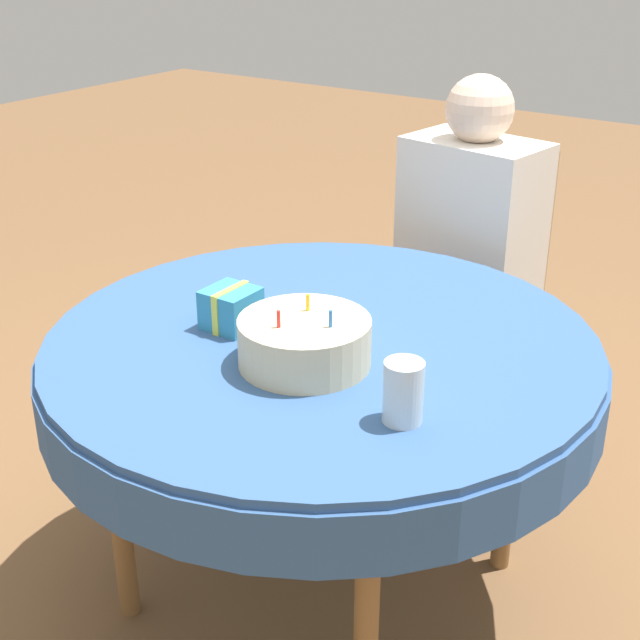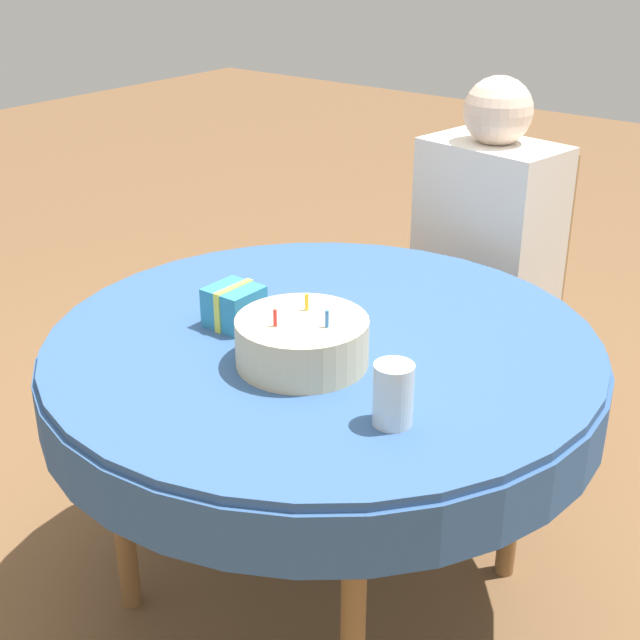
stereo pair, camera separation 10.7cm
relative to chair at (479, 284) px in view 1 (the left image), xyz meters
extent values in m
plane|color=brown|center=(0.05, -0.96, -0.52)|extent=(12.00, 12.00, 0.00)
cylinder|color=#335689|center=(0.05, -0.96, 0.20)|extent=(1.26, 1.26, 0.02)
cylinder|color=#335689|center=(0.05, -0.96, 0.12)|extent=(1.28, 1.28, 0.13)
cylinder|color=brown|center=(-0.30, -1.31, -0.16)|extent=(0.05, 0.05, 0.71)
cylinder|color=brown|center=(0.39, -1.31, -0.16)|extent=(0.05, 0.05, 0.71)
cylinder|color=brown|center=(-0.30, -0.61, -0.16)|extent=(0.05, 0.05, 0.71)
cylinder|color=brown|center=(0.39, -0.61, -0.16)|extent=(0.05, 0.05, 0.71)
cube|color=#A37A4C|center=(-0.01, -0.07, -0.06)|extent=(0.43, 0.43, 0.04)
cube|color=#A37A4C|center=(0.02, 0.10, 0.20)|extent=(0.34, 0.08, 0.48)
cylinder|color=#A37A4C|center=(-0.19, -0.21, -0.30)|extent=(0.04, 0.04, 0.44)
cylinder|color=#A37A4C|center=(0.13, -0.25, -0.30)|extent=(0.04, 0.04, 0.44)
cylinder|color=#A37A4C|center=(-0.15, 0.12, -0.30)|extent=(0.04, 0.04, 0.44)
cylinder|color=#A37A4C|center=(0.17, 0.07, -0.30)|extent=(0.04, 0.04, 0.44)
cylinder|color=beige|center=(-0.14, -0.23, -0.28)|extent=(0.09, 0.09, 0.48)
cylinder|color=beige|center=(0.06, -0.26, -0.28)|extent=(0.09, 0.09, 0.48)
cube|color=silver|center=(-0.01, -0.07, 0.22)|extent=(0.43, 0.31, 0.52)
sphere|color=beige|center=(-0.01, -0.07, 0.57)|extent=(0.20, 0.20, 0.20)
cylinder|color=beige|center=(0.09, -1.09, 0.26)|extent=(0.28, 0.28, 0.10)
cylinder|color=blue|center=(0.16, -1.09, 0.33)|extent=(0.01, 0.01, 0.04)
cylinder|color=gold|center=(0.07, -1.05, 0.33)|extent=(0.01, 0.01, 0.04)
cylinder|color=red|center=(0.07, -1.15, 0.33)|extent=(0.01, 0.01, 0.04)
cylinder|color=silver|center=(0.38, -1.18, 0.27)|extent=(0.08, 0.08, 0.12)
cube|color=teal|center=(-0.15, -1.04, 0.26)|extent=(0.11, 0.11, 0.09)
cube|color=#EAE54C|center=(-0.15, -1.04, 0.26)|extent=(0.02, 0.12, 0.10)
camera|label=1|loc=(1.08, -2.46, 1.09)|focal=50.00mm
camera|label=2|loc=(1.17, -2.40, 1.09)|focal=50.00mm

